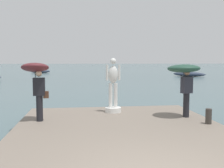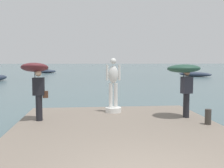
% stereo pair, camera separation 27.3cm
% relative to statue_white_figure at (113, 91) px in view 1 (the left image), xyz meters
% --- Properties ---
extents(ground_plane, '(400.00, 400.00, 0.00)m').
position_rel_statue_white_figure_xyz_m(ground_plane, '(-0.07, 33.92, -1.26)').
color(ground_plane, '#4C666B').
extents(pier, '(6.59, 10.33, 0.40)m').
position_rel_statue_white_figure_xyz_m(pier, '(-0.07, -3.92, -1.06)').
color(pier, slate).
rests_on(pier, ground).
extents(statue_white_figure, '(0.64, 0.64, 2.16)m').
position_rel_statue_white_figure_xyz_m(statue_white_figure, '(0.00, 0.00, 0.00)').
color(statue_white_figure, white).
rests_on(statue_white_figure, pier).
extents(onlooker_left, '(0.93, 0.97, 2.04)m').
position_rel_statue_white_figure_xyz_m(onlooker_left, '(-2.77, -1.20, 0.67)').
color(onlooker_left, black).
rests_on(onlooker_left, pier).
extents(onlooker_right, '(1.41, 1.42, 1.94)m').
position_rel_statue_white_figure_xyz_m(onlooker_right, '(2.42, -1.25, 0.73)').
color(onlooker_right, black).
rests_on(onlooker_right, pier).
extents(mooring_bollard, '(0.20, 0.20, 0.50)m').
position_rel_statue_white_figure_xyz_m(mooring_bollard, '(2.83, -2.34, -0.62)').
color(mooring_bollard, '#38332D').
rests_on(mooring_bollard, pier).
extents(boat_near, '(4.66, 5.00, 0.71)m').
position_rel_statue_white_figure_xyz_m(boat_near, '(16.16, 29.56, -0.91)').
color(boat_near, '#2D384C').
rests_on(boat_near, ground).
extents(boat_mid, '(3.85, 1.55, 1.27)m').
position_rel_statue_white_figure_xyz_m(boat_mid, '(-9.04, 44.22, -0.80)').
color(boat_mid, '#2D384C').
rests_on(boat_mid, ground).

